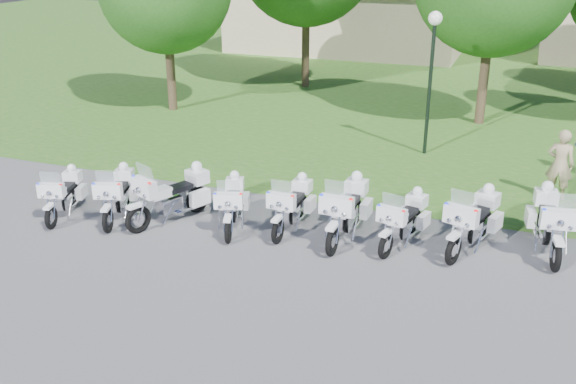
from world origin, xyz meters
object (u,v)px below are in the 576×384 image
(motorcycle_0, at_px, (64,193))
(bystander_a, at_px, (560,165))
(motorcycle_6, at_px, (404,219))
(motorcycle_3, at_px, (232,203))
(motorcycle_7, at_px, (473,220))
(lamp_post, at_px, (433,49))
(motorcycle_4, at_px, (292,204))
(motorcycle_8, at_px, (550,221))
(motorcycle_1, at_px, (118,194))
(motorcycle_2, at_px, (173,194))
(motorcycle_5, at_px, (347,209))

(motorcycle_0, distance_m, bystander_a, 13.19)
(motorcycle_6, bearing_deg, motorcycle_3, 21.07)
(motorcycle_0, distance_m, motorcycle_7, 10.19)
(motorcycle_3, bearing_deg, lamp_post, -133.79)
(motorcycle_4, height_order, lamp_post, lamp_post)
(motorcycle_8, distance_m, bystander_a, 3.43)
(motorcycle_1, relative_size, motorcycle_8, 0.87)
(motorcycle_1, relative_size, motorcycle_6, 1.01)
(motorcycle_2, distance_m, motorcycle_4, 3.03)
(motorcycle_4, xyz_separation_m, lamp_post, (2.07, 7.11, 2.81))
(motorcycle_1, height_order, motorcycle_3, motorcycle_1)
(motorcycle_6, relative_size, lamp_post, 0.47)
(motorcycle_2, height_order, bystander_a, bystander_a)
(lamp_post, bearing_deg, motorcycle_1, -128.82)
(motorcycle_0, distance_m, motorcycle_5, 7.28)
(motorcycle_4, height_order, bystander_a, bystander_a)
(motorcycle_0, xyz_separation_m, motorcycle_8, (11.67, 2.27, 0.12))
(motorcycle_3, distance_m, motorcycle_8, 7.44)
(motorcycle_2, height_order, motorcycle_3, motorcycle_2)
(motorcycle_8, bearing_deg, bystander_a, -102.73)
(motorcycle_4, distance_m, motorcycle_6, 2.74)
(motorcycle_6, bearing_deg, lamp_post, -70.97)
(lamp_post, bearing_deg, bystander_a, -33.95)
(motorcycle_3, relative_size, motorcycle_5, 0.84)
(lamp_post, bearing_deg, motorcycle_4, -106.24)
(motorcycle_2, xyz_separation_m, motorcycle_6, (5.70, 0.73, -0.09))
(motorcycle_2, distance_m, motorcycle_3, 1.56)
(motorcycle_2, height_order, motorcycle_6, motorcycle_2)
(motorcycle_4, xyz_separation_m, motorcycle_8, (5.89, 0.97, 0.08))
(motorcycle_1, distance_m, bystander_a, 11.78)
(motorcycle_7, relative_size, lamp_post, 0.52)
(motorcycle_7, bearing_deg, motorcycle_5, 25.37)
(motorcycle_3, height_order, motorcycle_5, motorcycle_5)
(motorcycle_4, distance_m, motorcycle_7, 4.28)
(motorcycle_7, bearing_deg, motorcycle_4, 22.53)
(motorcycle_1, bearing_deg, motorcycle_5, 170.63)
(motorcycle_4, bearing_deg, motorcycle_1, 12.76)
(motorcycle_8, bearing_deg, motorcycle_6, 6.30)
(motorcycle_6, bearing_deg, motorcycle_7, -154.01)
(motorcycle_5, bearing_deg, motorcycle_7, -170.19)
(motorcycle_7, height_order, lamp_post, lamp_post)
(motorcycle_4, xyz_separation_m, motorcycle_7, (4.26, 0.44, 0.07))
(motorcycle_8, relative_size, lamp_post, 0.55)
(motorcycle_0, height_order, lamp_post, lamp_post)
(bystander_a, bearing_deg, motorcycle_7, 73.24)
(motorcycle_3, relative_size, motorcycle_7, 0.89)
(motorcycle_3, xyz_separation_m, motorcycle_8, (7.30, 1.41, 0.09))
(lamp_post, bearing_deg, motorcycle_6, -84.58)
(motorcycle_5, distance_m, motorcycle_7, 2.91)
(motorcycle_1, bearing_deg, motorcycle_6, 169.76)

